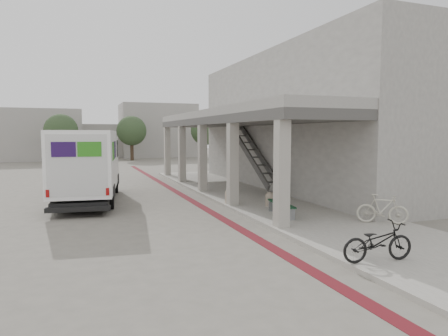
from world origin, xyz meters
name	(u,v)px	position (x,y,z in m)	size (l,w,h in m)	color
ground	(184,213)	(0.00, 0.00, 0.00)	(120.00, 120.00, 0.00)	#655F56
bike_lane_stripe	(195,203)	(1.00, 2.00, 0.01)	(0.35, 40.00, 0.01)	#5C1219
sidewalk	(281,205)	(4.00, 0.00, 0.06)	(4.40, 28.00, 0.12)	gray
transit_building	(289,124)	(6.83, 4.50, 3.40)	(7.60, 17.00, 7.00)	gray
distant_backdrop	(83,135)	(-2.84, 35.89, 2.70)	(28.00, 10.00, 6.50)	gray
tree_left	(61,131)	(-5.00, 28.00, 3.18)	(3.20, 3.20, 4.80)	#38281C
tree_mid	(132,131)	(2.00, 30.00, 3.18)	(3.20, 3.20, 4.80)	#38281C
tree_right	(205,131)	(10.00, 29.00, 3.18)	(3.20, 3.20, 4.80)	#38281C
fedex_truck	(88,164)	(-3.19, 3.81, 1.62)	(3.09, 7.34, 3.04)	black
bench	(281,206)	(2.89, -2.05, 0.43)	(0.69, 1.89, 0.43)	gray
bollard_near	(270,199)	(3.36, -0.25, 0.39)	(0.36, 0.36, 0.54)	gray
bollard_far	(230,196)	(2.10, 0.78, 0.42)	(0.40, 0.40, 0.60)	tan
utility_cabinet	(282,184)	(5.00, 1.76, 0.68)	(0.50, 0.67, 1.11)	slate
bicycle_black	(378,242)	(2.50, -7.15, 0.56)	(0.58, 1.67, 0.88)	black
bicycle_cream	(382,209)	(5.24, -4.23, 0.58)	(0.43, 1.54, 0.92)	beige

